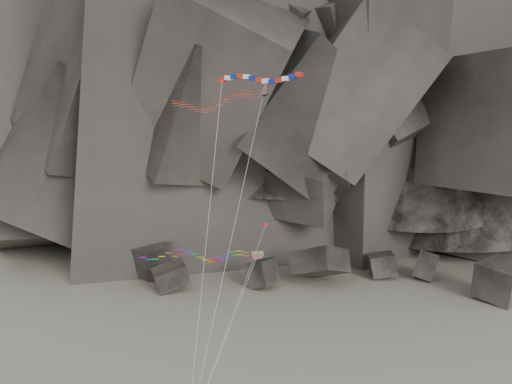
# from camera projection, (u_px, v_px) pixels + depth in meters

# --- Properties ---
(headland) EXTENTS (110.00, 70.00, 84.00)m
(headland) POSITION_uv_depth(u_px,v_px,m) (273.00, 58.00, 115.14)
(headland) COLOR #4E463F
(headland) RESTS_ON ground
(boulder_field) EXTENTS (75.38, 18.55, 8.45)m
(boulder_field) POSITION_uv_depth(u_px,v_px,m) (312.00, 273.00, 84.02)
(boulder_field) COLOR #47423F
(boulder_field) RESTS_ON ground
(delta_kite) EXTENTS (10.80, 15.52, 30.00)m
(delta_kite) POSITION_uv_depth(u_px,v_px,m) (213.00, 102.00, 51.09)
(delta_kite) COLOR red
(delta_kite) RESTS_ON ground
(banner_kite) EXTENTS (9.35, 12.01, 30.35)m
(banner_kite) POSITION_uv_depth(u_px,v_px,m) (258.00, 81.00, 46.11)
(banner_kite) COLOR red
(banner_kite) RESTS_ON ground
(parafoil_kite) EXTENTS (12.88, 11.92, 13.07)m
(parafoil_kite) POSITION_uv_depth(u_px,v_px,m) (196.00, 255.00, 50.36)
(parafoil_kite) COLOR #EBF40D
(parafoil_kite) RESTS_ON ground
(pennant_kite) EXTENTS (6.02, 13.81, 15.43)m
(pennant_kite) POSITION_uv_depth(u_px,v_px,m) (249.00, 269.00, 48.97)
(pennant_kite) COLOR red
(pennant_kite) RESTS_ON ground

